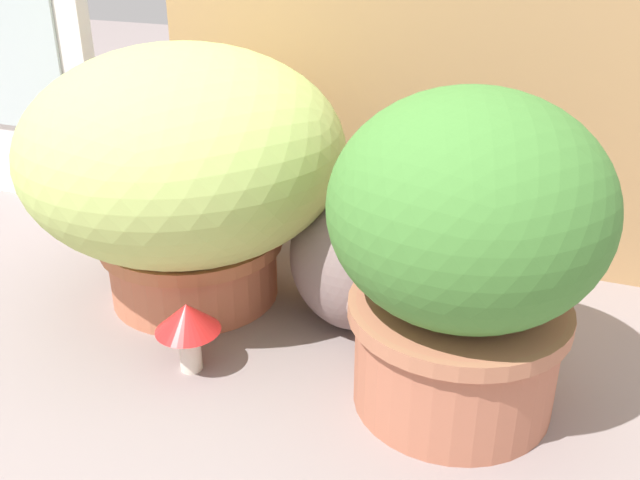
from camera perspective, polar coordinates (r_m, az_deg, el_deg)
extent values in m
plane|color=gray|center=(1.18, -3.07, -9.88)|extent=(6.00, 6.00, 0.00)
cube|color=tan|center=(1.43, 10.26, 13.49)|extent=(1.23, 0.03, 0.79)
cube|color=white|center=(1.85, -22.84, 15.14)|extent=(0.36, 0.04, 0.82)
cube|color=silver|center=(1.83, -23.61, 16.22)|extent=(0.23, 0.01, 0.52)
cylinder|color=#C26D4E|center=(1.36, -10.11, -1.88)|extent=(0.31, 0.31, 0.13)
cylinder|color=#BD6D48|center=(1.34, -10.28, 0.13)|extent=(0.34, 0.34, 0.02)
ellipsoid|color=#AFC666|center=(1.28, -10.87, 7.00)|extent=(0.57, 0.57, 0.37)
cylinder|color=#B4694F|center=(1.07, 10.79, -8.84)|extent=(0.29, 0.29, 0.17)
cylinder|color=#B26E50|center=(1.03, 11.12, -5.49)|extent=(0.32, 0.32, 0.02)
ellipsoid|color=#437D33|center=(0.96, 11.89, 2.53)|extent=(0.38, 0.38, 0.32)
ellipsoid|color=slate|center=(1.24, 1.87, -1.99)|extent=(0.31, 0.30, 0.22)
ellipsoid|color=#AB958F|center=(1.17, 4.10, -4.45)|extent=(0.12, 0.12, 0.11)
sphere|color=slate|center=(1.10, 4.64, 0.96)|extent=(0.16, 0.16, 0.11)
cone|color=slate|center=(1.09, 6.12, 4.16)|extent=(0.05, 0.05, 0.04)
cone|color=slate|center=(1.06, 3.34, 3.66)|extent=(0.05, 0.05, 0.04)
cylinder|color=slate|center=(1.39, 1.12, -2.85)|extent=(0.16, 0.15, 0.07)
cylinder|color=silver|center=(1.16, -10.43, -8.67)|extent=(0.04, 0.04, 0.07)
cone|color=red|center=(1.13, -10.67, -6.14)|extent=(0.10, 0.10, 0.05)
cylinder|color=silver|center=(1.29, -10.97, -4.40)|extent=(0.03, 0.03, 0.10)
cone|color=pink|center=(1.26, -11.22, -1.83)|extent=(0.07, 0.07, 0.03)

